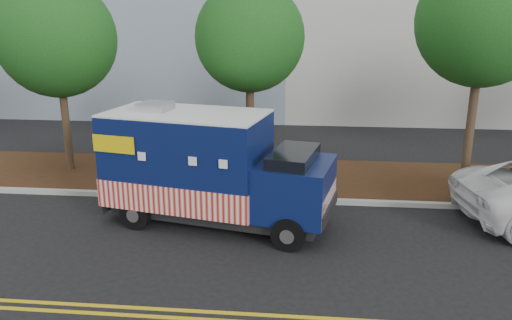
# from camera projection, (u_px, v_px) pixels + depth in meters

# --- Properties ---
(ground) EXTENTS (120.00, 120.00, 0.00)m
(ground) POSITION_uv_depth(u_px,v_px,m) (195.00, 217.00, 13.83)
(ground) COLOR black
(ground) RESTS_ON ground
(curb) EXTENTS (120.00, 0.18, 0.15)m
(curb) POSITION_uv_depth(u_px,v_px,m) (205.00, 197.00, 15.15)
(curb) COLOR #9E9E99
(curb) RESTS_ON ground
(mulch_strip) EXTENTS (120.00, 4.00, 0.15)m
(mulch_strip) POSITION_uv_depth(u_px,v_px,m) (217.00, 175.00, 17.15)
(mulch_strip) COLOR black
(mulch_strip) RESTS_ON ground
(centerline_near) EXTENTS (120.00, 0.10, 0.01)m
(centerline_near) POSITION_uv_depth(u_px,v_px,m) (146.00, 308.00, 9.59)
(centerline_near) COLOR gold
(centerline_near) RESTS_ON ground
(centerline_far) EXTENTS (120.00, 0.10, 0.01)m
(centerline_far) POSITION_uv_depth(u_px,v_px,m) (142.00, 316.00, 9.35)
(centerline_far) COLOR gold
(centerline_far) RESTS_ON ground
(tree_a) EXTENTS (3.91, 3.91, 6.60)m
(tree_a) POSITION_uv_depth(u_px,v_px,m) (57.00, 38.00, 16.43)
(tree_a) COLOR #38281C
(tree_a) RESTS_ON ground
(tree_b) EXTENTS (3.34, 3.34, 6.41)m
(tree_b) POSITION_uv_depth(u_px,v_px,m) (250.00, 38.00, 15.15)
(tree_b) COLOR #38281C
(tree_b) RESTS_ON ground
(tree_c) EXTENTS (3.82, 3.82, 7.15)m
(tree_c) POSITION_uv_depth(u_px,v_px,m) (484.00, 21.00, 14.21)
(tree_c) COLOR #38281C
(tree_c) RESTS_ON ground
(sign_post) EXTENTS (0.06, 0.06, 2.40)m
(sign_post) POSITION_uv_depth(u_px,v_px,m) (142.00, 158.00, 15.16)
(sign_post) COLOR #473828
(sign_post) RESTS_ON ground
(food_truck) EXTENTS (6.37, 3.42, 3.19)m
(food_truck) POSITION_uv_depth(u_px,v_px,m) (207.00, 171.00, 13.18)
(food_truck) COLOR black
(food_truck) RESTS_ON ground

